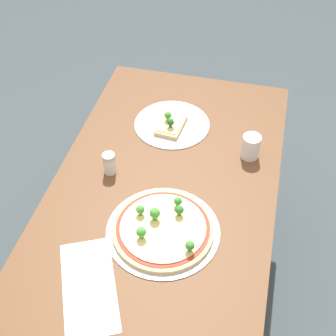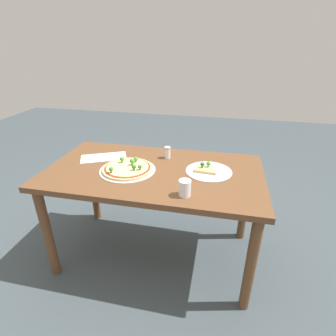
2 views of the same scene
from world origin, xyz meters
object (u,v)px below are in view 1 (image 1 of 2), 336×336
dining_table (162,208)px  pizza_tray_slice (171,124)px  condiment_shaker (109,163)px  pizza_tray_whole (163,228)px  drinking_cup (251,147)px

dining_table → pizza_tray_slice: pizza_tray_slice is taller
pizza_tray_slice → condiment_shaker: 0.33m
pizza_tray_whole → pizza_tray_slice: pizza_tray_whole is taller
pizza_tray_slice → drinking_cup: 0.33m
drinking_cup → condiment_shaker: (0.20, -0.46, -0.00)m
dining_table → drinking_cup: size_ratio=15.16×
pizza_tray_slice → drinking_cup: bearing=72.8°
pizza_tray_whole → pizza_tray_slice: (-0.50, -0.09, -0.00)m
dining_table → condiment_shaker: condiment_shaker is taller
dining_table → drinking_cup: (-0.24, 0.27, 0.13)m
pizza_tray_whole → drinking_cup: (-0.40, 0.22, 0.03)m
drinking_cup → condiment_shaker: bearing=-67.2°
dining_table → condiment_shaker: (-0.05, -0.20, 0.13)m
dining_table → condiment_shaker: 0.24m
condiment_shaker → drinking_cup: bearing=112.8°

